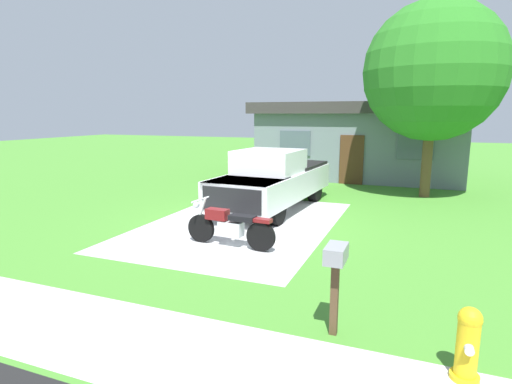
% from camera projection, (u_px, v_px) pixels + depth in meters
% --- Properties ---
extents(ground_plane, '(80.00, 80.00, 0.00)m').
position_uv_depth(ground_plane, '(242.00, 224.00, 11.34)').
color(ground_plane, '#45872D').
extents(driveway_pad, '(4.79, 7.24, 0.01)m').
position_uv_depth(driveway_pad, '(242.00, 224.00, 11.34)').
color(driveway_pad, '#B8B8B8').
rests_on(driveway_pad, ground).
extents(sidewalk_strip, '(36.00, 1.80, 0.01)m').
position_uv_depth(sidewalk_strip, '(73.00, 326.00, 5.86)').
color(sidewalk_strip, beige).
rests_on(sidewalk_strip, ground).
extents(motorcycle, '(2.21, 0.70, 1.09)m').
position_uv_depth(motorcycle, '(229.00, 226.00, 9.33)').
color(motorcycle, black).
rests_on(motorcycle, ground).
extents(pickup_truck, '(2.37, 5.74, 1.90)m').
position_uv_depth(pickup_truck, '(275.00, 179.00, 13.05)').
color(pickup_truck, black).
rests_on(pickup_truck, ground).
extents(fire_hydrant, '(0.32, 0.40, 0.87)m').
position_uv_depth(fire_hydrant, '(468.00, 344.00, 4.61)').
color(fire_hydrant, yellow).
rests_on(fire_hydrant, ground).
extents(mailbox, '(0.26, 0.48, 1.26)m').
position_uv_depth(mailbox, '(336.00, 266.00, 5.48)').
color(mailbox, '#4C3823').
rests_on(mailbox, ground).
extents(shade_tree, '(4.81, 4.81, 6.83)m').
position_uv_depth(shade_tree, '(434.00, 72.00, 14.28)').
color(shade_tree, brown).
rests_on(shade_tree, ground).
extents(neighbor_house, '(9.60, 5.60, 3.50)m').
position_uv_depth(neighbor_house, '(360.00, 139.00, 19.81)').
color(neighbor_house, slate).
rests_on(neighbor_house, ground).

